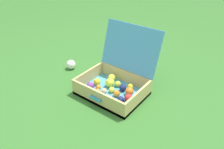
# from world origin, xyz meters

# --- Properties ---
(ground_plane) EXTENTS (16.00, 16.00, 0.00)m
(ground_plane) POSITION_xyz_m (0.00, 0.00, 0.00)
(ground_plane) COLOR #336B28
(open_suitcase) EXTENTS (0.54, 0.55, 0.53)m
(open_suitcase) POSITION_xyz_m (-0.05, 0.13, 0.11)
(open_suitcase) COLOR #4799C6
(open_suitcase) RESTS_ON ground
(stray_ball_on_grass) EXTENTS (0.09, 0.09, 0.09)m
(stray_ball_on_grass) POSITION_xyz_m (-0.64, 0.16, 0.05)
(stray_ball_on_grass) COLOR white
(stray_ball_on_grass) RESTS_ON ground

